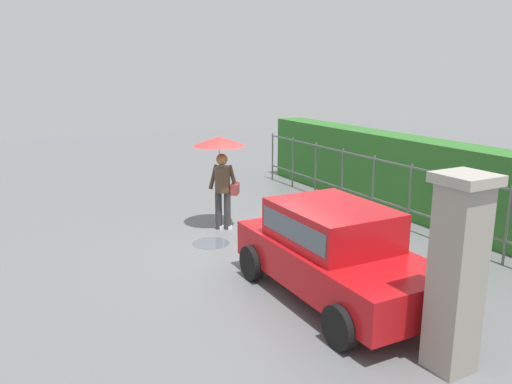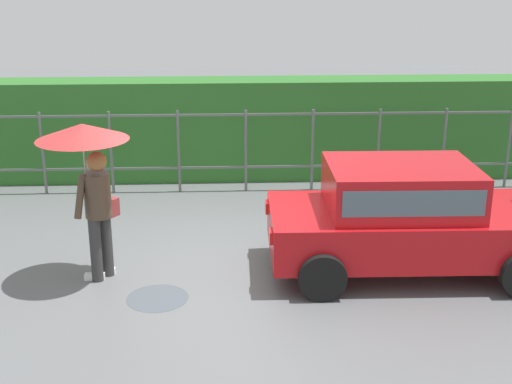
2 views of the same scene
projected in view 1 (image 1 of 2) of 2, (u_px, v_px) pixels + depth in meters
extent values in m
plane|color=slate|center=(273.00, 247.00, 10.37)|extent=(40.00, 40.00, 0.00)
cube|color=#B71116|center=(336.00, 263.00, 7.97)|extent=(3.73, 1.70, 0.60)
cube|color=#B71116|center=(332.00, 224.00, 7.96)|extent=(1.92, 1.47, 0.60)
cube|color=#4C5B66|center=(332.00, 223.00, 7.96)|extent=(1.77, 1.49, 0.33)
cylinder|color=black|center=(435.00, 300.00, 7.34)|extent=(0.60, 0.19, 0.60)
cylinder|color=black|center=(340.00, 327.00, 6.59)|extent=(0.60, 0.19, 0.60)
cylinder|color=black|center=(332.00, 247.00, 9.50)|extent=(0.60, 0.19, 0.60)
cylinder|color=black|center=(252.00, 263.00, 8.74)|extent=(0.60, 0.19, 0.60)
cube|color=red|center=(302.00, 219.00, 9.79)|extent=(0.06, 0.20, 0.16)
cube|color=red|center=(251.00, 227.00, 9.29)|extent=(0.06, 0.20, 0.16)
cylinder|color=#333333|center=(219.00, 210.00, 11.46)|extent=(0.15, 0.15, 0.86)
cylinder|color=#333333|center=(227.00, 211.00, 11.44)|extent=(0.15, 0.15, 0.86)
cube|color=white|center=(219.00, 226.00, 11.62)|extent=(0.26, 0.10, 0.08)
cube|color=white|center=(228.00, 226.00, 11.59)|extent=(0.26, 0.10, 0.08)
cylinder|color=#473828|center=(222.00, 179.00, 11.28)|extent=(0.34, 0.34, 0.58)
sphere|color=#DBAD89|center=(222.00, 160.00, 11.18)|extent=(0.22, 0.22, 0.22)
sphere|color=olive|center=(222.00, 159.00, 11.15)|extent=(0.25, 0.25, 0.25)
cylinder|color=#473828|center=(213.00, 177.00, 11.38)|extent=(0.20, 0.24, 0.56)
cylinder|color=#473828|center=(233.00, 177.00, 11.33)|extent=(0.20, 0.24, 0.56)
cylinder|color=#B2B2B7|center=(219.00, 163.00, 11.30)|extent=(0.02, 0.02, 0.77)
cone|color=red|center=(219.00, 141.00, 11.19)|extent=(1.15, 1.15, 0.20)
cube|color=maroon|center=(235.00, 189.00, 11.43)|extent=(0.37, 0.33, 0.24)
cube|color=gray|center=(456.00, 280.00, 5.94)|extent=(0.48, 0.48, 2.30)
cube|color=#9E998E|center=(466.00, 179.00, 5.65)|extent=(0.60, 0.60, 0.12)
cylinder|color=#59605B|center=(273.00, 156.00, 16.51)|extent=(0.05, 0.05, 1.50)
cylinder|color=#59605B|center=(293.00, 162.00, 15.48)|extent=(0.05, 0.05, 1.50)
cylinder|color=#59605B|center=(316.00, 169.00, 14.45)|extent=(0.05, 0.05, 1.50)
cylinder|color=#59605B|center=(342.00, 177.00, 13.41)|extent=(0.05, 0.05, 1.50)
cylinder|color=#59605B|center=(373.00, 186.00, 12.38)|extent=(0.05, 0.05, 1.50)
cylinder|color=#59605B|center=(410.00, 197.00, 11.35)|extent=(0.05, 0.05, 1.50)
cylinder|color=#59605B|center=(454.00, 210.00, 10.32)|extent=(0.05, 0.05, 1.50)
cylinder|color=#59605B|center=(507.00, 226.00, 9.28)|extent=(0.05, 0.05, 1.50)
cube|color=#59605B|center=(412.00, 167.00, 11.19)|extent=(12.09, 0.03, 0.04)
cube|color=#59605B|center=(409.00, 210.00, 11.42)|extent=(12.09, 0.03, 0.04)
cube|color=#2D6B28|center=(440.00, 184.00, 11.74)|extent=(13.09, 0.90, 1.90)
cylinder|color=#4C545B|center=(211.00, 243.00, 10.61)|extent=(0.77, 0.77, 0.00)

